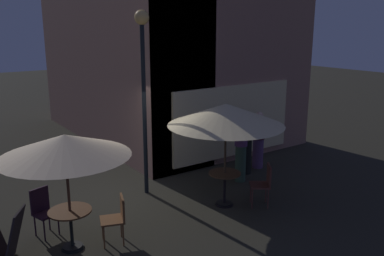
{
  "coord_description": "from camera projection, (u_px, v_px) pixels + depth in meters",
  "views": [
    {
      "loc": [
        -3.78,
        -8.15,
        4.01
      ],
      "look_at": [
        1.68,
        -0.43,
        1.62
      ],
      "focal_mm": 38.6,
      "sensor_mm": 36.0,
      "label": 1
    }
  ],
  "objects": [
    {
      "name": "ground_plane",
      "position": [
        122.0,
        202.0,
        9.55
      ],
      "size": [
        60.0,
        60.0,
        0.0
      ],
      "primitive_type": "plane",
      "color": "#2A271F"
    },
    {
      "name": "cafe_building",
      "position": [
        154.0,
        27.0,
        13.38
      ],
      "size": [
        6.12,
        8.9,
        7.84
      ],
      "color": "#9D715F",
      "rests_on": "ground"
    },
    {
      "name": "street_lamp_near_corner",
      "position": [
        143.0,
        68.0,
        9.38
      ],
      "size": [
        0.33,
        0.33,
        4.32
      ],
      "color": "black",
      "rests_on": "ground"
    },
    {
      "name": "menu_sandwich_board",
      "position": [
        4.0,
        236.0,
        7.03
      ],
      "size": [
        0.85,
        0.81,
        0.95
      ],
      "rotation": [
        0.0,
        0.0,
        -0.55
      ],
      "color": "black",
      "rests_on": "ground"
    },
    {
      "name": "cafe_table_0",
      "position": [
        225.0,
        182.0,
        9.28
      ],
      "size": [
        0.73,
        0.73,
        0.78
      ],
      "color": "black",
      "rests_on": "ground"
    },
    {
      "name": "cafe_table_1",
      "position": [
        71.0,
        220.0,
        7.46
      ],
      "size": [
        0.77,
        0.77,
        0.76
      ],
      "color": "black",
      "rests_on": "ground"
    },
    {
      "name": "patio_umbrella_0",
      "position": [
        226.0,
        115.0,
        8.91
      ],
      "size": [
        2.55,
        2.55,
        2.35
      ],
      "color": "black",
      "rests_on": "ground"
    },
    {
      "name": "patio_umbrella_1",
      "position": [
        65.0,
        146.0,
        7.11
      ],
      "size": [
        2.29,
        2.29,
        2.17
      ],
      "color": "black",
      "rests_on": "ground"
    },
    {
      "name": "cafe_chair_0",
      "position": [
        264.0,
        181.0,
        9.25
      ],
      "size": [
        0.61,
        0.61,
        0.97
      ],
      "rotation": [
        0.0,
        0.0,
        2.49
      ],
      "color": "#572D27",
      "rests_on": "ground"
    },
    {
      "name": "cafe_chair_1",
      "position": [
        43.0,
        208.0,
        7.99
      ],
      "size": [
        0.49,
        0.49,
        0.95
      ],
      "rotation": [
        0.0,
        0.0,
        -1.28
      ],
      "color": "black",
      "rests_on": "ground"
    },
    {
      "name": "cafe_chair_2",
      "position": [
        117.0,
        215.0,
        7.68
      ],
      "size": [
        0.56,
        0.56,
        0.91
      ],
      "rotation": [
        0.0,
        0.0,
        2.8
      ],
      "color": "brown",
      "rests_on": "ground"
    },
    {
      "name": "patron_standing_0",
      "position": [
        241.0,
        148.0,
        10.65
      ],
      "size": [
        0.33,
        0.33,
        1.79
      ],
      "rotation": [
        0.0,
        0.0,
        0.26
      ],
      "color": "#314938",
      "rests_on": "ground"
    },
    {
      "name": "patron_standing_1",
      "position": [
        247.0,
        142.0,
        11.21
      ],
      "size": [
        0.33,
        0.33,
        1.76
      ],
      "rotation": [
        0.0,
        0.0,
        5.89
      ],
      "color": "black",
      "rests_on": "ground"
    },
    {
      "name": "patron_standing_2",
      "position": [
        258.0,
        140.0,
        11.7
      ],
      "size": [
        0.36,
        0.36,
        1.63
      ],
      "rotation": [
        0.0,
        0.0,
        5.25
      ],
      "color": "#5A3C65",
      "rests_on": "ground"
    }
  ]
}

